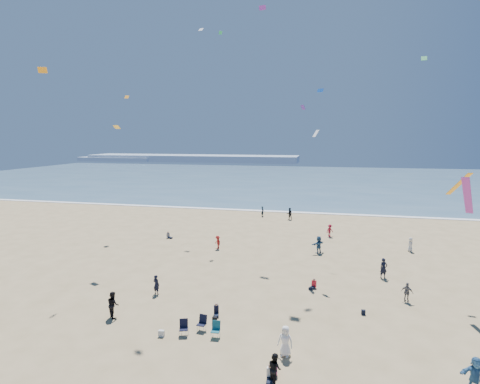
# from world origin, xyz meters

# --- Properties ---
(ground) EXTENTS (220.00, 220.00, 0.00)m
(ground) POSITION_xyz_m (0.00, 0.00, 0.00)
(ground) COLOR tan
(ground) RESTS_ON ground
(ocean) EXTENTS (220.00, 100.00, 0.06)m
(ocean) POSITION_xyz_m (0.00, 95.00, 0.03)
(ocean) COLOR #476B84
(ocean) RESTS_ON ground
(surf_line) EXTENTS (220.00, 1.20, 0.08)m
(surf_line) POSITION_xyz_m (0.00, 45.00, 0.04)
(surf_line) COLOR white
(surf_line) RESTS_ON ground
(headland_far) EXTENTS (110.00, 20.00, 3.20)m
(headland_far) POSITION_xyz_m (-60.00, 170.00, 1.60)
(headland_far) COLOR #7A8EA8
(headland_far) RESTS_ON ground
(headland_near) EXTENTS (40.00, 14.00, 2.00)m
(headland_near) POSITION_xyz_m (-100.00, 165.00, 1.00)
(headland_near) COLOR #7A8EA8
(headland_near) RESTS_ON ground
(standing_flyers) EXTENTS (30.70, 41.10, 1.87)m
(standing_flyers) POSITION_xyz_m (4.12, 16.14, 0.85)
(standing_flyers) COLOR black
(standing_flyers) RESTS_ON ground
(seated_group) EXTENTS (18.87, 25.02, 0.84)m
(seated_group) POSITION_xyz_m (1.31, 10.03, 0.42)
(seated_group) COLOR silver
(seated_group) RESTS_ON ground
(chair_cluster) EXTENTS (2.70, 1.52, 1.00)m
(chair_cluster) POSITION_xyz_m (0.18, 4.74, 0.50)
(chair_cluster) COLOR black
(chair_cluster) RESTS_ON ground
(white_tote) EXTENTS (0.35, 0.20, 0.40)m
(white_tote) POSITION_xyz_m (-2.11, 4.02, 0.20)
(white_tote) COLOR silver
(white_tote) RESTS_ON ground
(black_backpack) EXTENTS (0.30, 0.22, 0.38)m
(black_backpack) POSITION_xyz_m (0.60, 6.48, 0.19)
(black_backpack) COLOR black
(black_backpack) RESTS_ON ground
(navy_bag) EXTENTS (0.28, 0.18, 0.34)m
(navy_bag) POSITION_xyz_m (10.42, 9.80, 0.17)
(navy_bag) COLOR black
(navy_bag) RESTS_ON ground
(kites_aloft) EXTENTS (46.31, 40.71, 25.37)m
(kites_aloft) POSITION_xyz_m (8.28, 11.39, 15.05)
(kites_aloft) COLOR yellow
(kites_aloft) RESTS_ON ground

